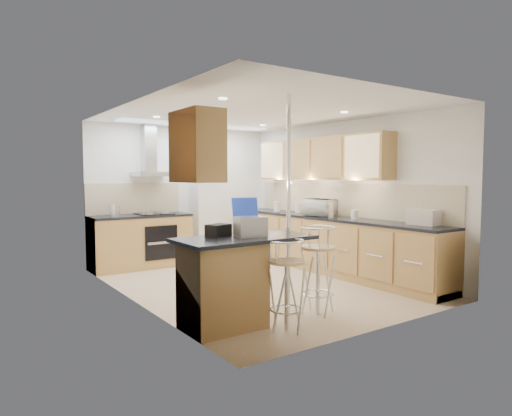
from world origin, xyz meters
TOP-DOWN VIEW (x-y plane):
  - ground at (0.00, 0.00)m, footprint 4.80×4.80m
  - room_shell at (0.32, 0.38)m, footprint 3.64×4.84m
  - right_counter at (1.50, 0.00)m, footprint 0.63×4.40m
  - back_counter at (-0.95, 2.10)m, footprint 1.70×0.63m
  - peninsula at (-1.12, -1.45)m, footprint 1.47×0.72m
  - microwave at (1.41, 0.14)m, footprint 0.42×0.56m
  - laptop at (-1.07, -1.47)m, footprint 0.35×0.29m
  - bag at (-1.35, -1.28)m, footprint 0.29×0.25m
  - bar_stool_near at (-0.88, -1.87)m, footprint 0.50×0.50m
  - bar_stool_end at (-0.23, -1.62)m, footprint 0.58×0.58m
  - jar_a at (1.45, 1.35)m, footprint 0.16×0.16m
  - jar_b at (1.59, 0.91)m, footprint 0.14×0.14m
  - jar_c at (1.42, -0.09)m, footprint 0.15×0.15m
  - jar_d at (1.47, -0.58)m, footprint 0.10×0.10m
  - bread_bin at (1.67, -1.69)m, footprint 0.35×0.42m
  - kettle at (-1.39, 2.10)m, footprint 0.16×0.16m

SIDE VIEW (x-z plane):
  - ground at x=0.00m, z-range 0.00..0.00m
  - back_counter at x=-0.95m, z-range 0.00..0.92m
  - right_counter at x=1.50m, z-range 0.00..0.92m
  - bar_stool_near at x=-0.88m, z-range 0.00..0.95m
  - peninsula at x=-1.12m, z-range 0.01..0.95m
  - bar_stool_end at x=-0.23m, z-range 0.00..1.02m
  - jar_d at x=1.47m, z-range 0.92..1.07m
  - jar_b at x=1.59m, z-range 0.92..1.08m
  - bag at x=-1.35m, z-range 0.94..1.07m
  - jar_a at x=1.45m, z-range 0.92..1.11m
  - kettle at x=-1.39m, z-range 0.92..1.11m
  - bread_bin at x=1.67m, z-range 0.92..1.13m
  - jar_c at x=1.42m, z-range 0.92..1.14m
  - laptop at x=-1.07m, z-range 0.94..1.15m
  - microwave at x=1.41m, z-range 0.92..1.20m
  - room_shell at x=0.32m, z-range 0.29..2.80m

